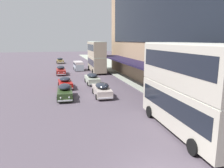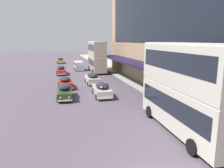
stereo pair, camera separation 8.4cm
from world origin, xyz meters
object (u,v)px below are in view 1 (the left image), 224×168
at_px(transit_bus_kerbside_rear, 96,56).
at_px(street_lamp, 214,79).
at_px(vw_van, 78,65).
at_px(sedan_second_near, 65,91).
at_px(transit_bus_kerbside_front, 186,86).
at_px(sedan_oncoming_front, 92,78).
at_px(sedan_lead_mid, 60,61).
at_px(sedan_oncoming_rear, 61,70).
at_px(sedan_trailing_mid, 65,83).
at_px(sedan_far_back, 102,89).

bearing_deg(transit_bus_kerbside_rear, street_lamp, -85.29).
distance_m(transit_bus_kerbside_rear, vw_van, 5.43).
bearing_deg(sedan_second_near, transit_bus_kerbside_front, -55.93).
xyz_separation_m(sedan_oncoming_front, sedan_second_near, (-4.50, -7.69, -0.01)).
height_order(sedan_oncoming_front, sedan_lead_mid, sedan_oncoming_front).
distance_m(sedan_second_near, street_lamp, 15.87).
distance_m(sedan_oncoming_front, street_lamp, 20.53).
xyz_separation_m(sedan_oncoming_rear, sedan_trailing_mid, (0.18, -12.86, -0.06)).
xyz_separation_m(vw_van, street_lamp, (6.03, -35.39, 2.75)).
relative_size(sedan_trailing_mid, sedan_second_near, 0.91).
relative_size(sedan_far_back, sedan_lead_mid, 1.08).
xyz_separation_m(sedan_oncoming_rear, vw_van, (3.97, 5.08, 0.27)).
distance_m(sedan_lead_mid, street_lamp, 52.67).
bearing_deg(sedan_oncoming_front, sedan_far_back, -91.13).
distance_m(transit_bus_kerbside_rear, sedan_trailing_mid, 16.31).
height_order(sedan_far_back, street_lamp, street_lamp).
bearing_deg(sedan_second_near, sedan_far_back, -1.03).
distance_m(sedan_oncoming_rear, sedan_trailing_mid, 12.86).
distance_m(transit_bus_kerbside_front, sedan_second_near, 14.45).
bearing_deg(transit_bus_kerbside_front, sedan_second_near, 124.07).
bearing_deg(transit_bus_kerbside_front, transit_bus_kerbside_rear, 90.76).
height_order(sedan_far_back, sedan_lead_mid, sedan_far_back).
relative_size(sedan_oncoming_rear, vw_van, 1.09).
distance_m(transit_bus_kerbside_rear, sedan_oncoming_front, 12.97).
distance_m(sedan_oncoming_front, sedan_lead_mid, 32.44).
bearing_deg(vw_van, sedan_second_near, -99.92).
bearing_deg(street_lamp, transit_bus_kerbside_rear, 94.71).
relative_size(transit_bus_kerbside_front, sedan_second_near, 2.14).
xyz_separation_m(transit_bus_kerbside_rear, sedan_second_near, (-7.54, -20.04, -2.59)).
bearing_deg(street_lamp, sedan_second_near, 130.71).
relative_size(transit_bus_kerbside_front, sedan_oncoming_rear, 2.04).
height_order(sedan_second_near, street_lamp, street_lamp).
distance_m(sedan_trailing_mid, sedan_oncoming_front, 4.64).
relative_size(sedan_trailing_mid, street_lamp, 0.69).
relative_size(sedan_oncoming_front, sedan_second_near, 1.03).
distance_m(sedan_second_near, vw_van, 23.94).
bearing_deg(street_lamp, sedan_oncoming_front, 106.17).
height_order(transit_bus_kerbside_front, sedan_oncoming_front, transit_bus_kerbside_front).
xyz_separation_m(sedan_oncoming_front, street_lamp, (5.65, -19.50, 3.03)).
xyz_separation_m(sedan_second_near, street_lamp, (10.16, -11.81, 3.03)).
bearing_deg(sedan_oncoming_front, transit_bus_kerbside_front, -79.93).
distance_m(transit_bus_kerbside_front, street_lamp, 2.23).
relative_size(transit_bus_kerbside_rear, sedan_trailing_mid, 2.28).
bearing_deg(sedan_second_near, sedan_oncoming_rear, 89.51).
relative_size(sedan_trailing_mid, sedan_oncoming_front, 0.88).
height_order(sedan_far_back, sedan_oncoming_front, sedan_oncoming_front).
bearing_deg(sedan_second_near, street_lamp, -49.29).
distance_m(sedan_lead_mid, vw_van, 16.69).
bearing_deg(sedan_oncoming_rear, sedan_oncoming_front, -68.09).
relative_size(sedan_second_near, vw_van, 1.04).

